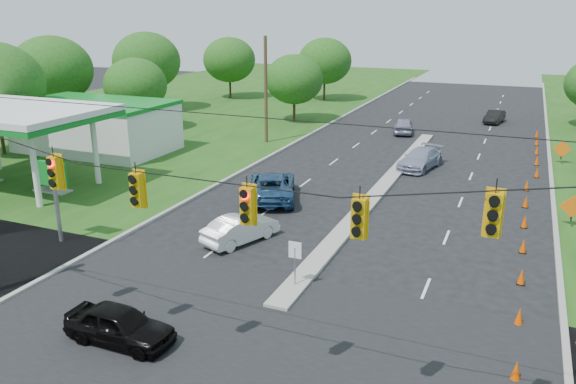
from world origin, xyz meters
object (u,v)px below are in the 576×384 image
at_px(black_sedan, 120,325).
at_px(blue_pickup, 272,186).
at_px(gas_station, 83,124).
at_px(white_sedan, 241,229).

xyz_separation_m(black_sedan, blue_pickup, (-1.69, 16.24, 0.15)).
distance_m(black_sedan, blue_pickup, 16.32).
xyz_separation_m(gas_station, blue_pickup, (17.95, -4.04, -1.75)).
height_order(white_sedan, blue_pickup, blue_pickup).
distance_m(white_sedan, blue_pickup, 6.83).
height_order(black_sedan, white_sedan, white_sedan).
bearing_deg(black_sedan, white_sedan, 1.57).
height_order(gas_station, blue_pickup, gas_station).
bearing_deg(white_sedan, black_sedan, 113.04).
distance_m(black_sedan, white_sedan, 9.55).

